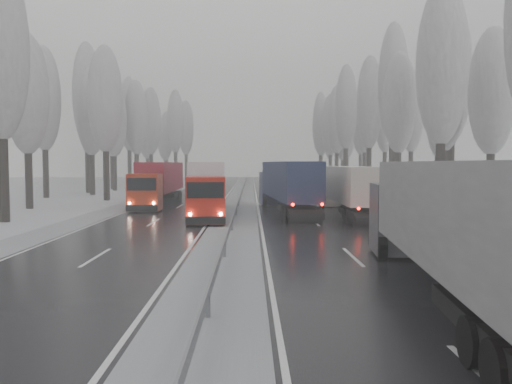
{
  "coord_description": "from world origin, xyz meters",
  "views": [
    {
      "loc": [
        1.07,
        -8.21,
        3.87
      ],
      "look_at": [
        1.37,
        20.51,
        2.2
      ],
      "focal_mm": 35.0,
      "sensor_mm": 36.0,
      "label": 1
    }
  ],
  "objects_px": {
    "truck_grey_tarp": "(452,219)",
    "box_truck_distant": "(278,175)",
    "truck_red_white": "(206,184)",
    "truck_red_red": "(160,180)",
    "truck_blue_box": "(287,183)",
    "truck_cream_box": "(346,187)"
  },
  "relations": [
    {
      "from": "truck_grey_tarp",
      "to": "box_truck_distant",
      "type": "xyz_separation_m",
      "value": [
        -0.28,
        86.26,
        -0.75
      ]
    },
    {
      "from": "truck_red_white",
      "to": "truck_red_red",
      "type": "bearing_deg",
      "value": 116.61
    },
    {
      "from": "box_truck_distant",
      "to": "truck_red_white",
      "type": "bearing_deg",
      "value": -90.43
    },
    {
      "from": "truck_blue_box",
      "to": "truck_cream_box",
      "type": "distance_m",
      "value": 4.56
    },
    {
      "from": "box_truck_distant",
      "to": "truck_blue_box",
      "type": "bearing_deg",
      "value": -84.88
    },
    {
      "from": "truck_grey_tarp",
      "to": "truck_cream_box",
      "type": "distance_m",
      "value": 23.03
    },
    {
      "from": "truck_cream_box",
      "to": "box_truck_distant",
      "type": "distance_m",
      "value": 63.3
    },
    {
      "from": "truck_grey_tarp",
      "to": "truck_blue_box",
      "type": "bearing_deg",
      "value": 102.38
    },
    {
      "from": "truck_grey_tarp",
      "to": "truck_red_red",
      "type": "height_order",
      "value": "truck_red_red"
    },
    {
      "from": "box_truck_distant",
      "to": "truck_red_white",
      "type": "height_order",
      "value": "truck_red_white"
    },
    {
      "from": "truck_red_white",
      "to": "box_truck_distant",
      "type": "bearing_deg",
      "value": 77.29
    },
    {
      "from": "truck_grey_tarp",
      "to": "truck_blue_box",
      "type": "height_order",
      "value": "truck_blue_box"
    },
    {
      "from": "box_truck_distant",
      "to": "truck_red_white",
      "type": "relative_size",
      "value": 0.54
    },
    {
      "from": "truck_red_white",
      "to": "truck_blue_box",
      "type": "bearing_deg",
      "value": 1.79
    },
    {
      "from": "truck_blue_box",
      "to": "truck_red_red",
      "type": "distance_m",
      "value": 13.51
    },
    {
      "from": "truck_cream_box",
      "to": "truck_red_red",
      "type": "relative_size",
      "value": 0.92
    },
    {
      "from": "truck_red_white",
      "to": "truck_red_red",
      "type": "height_order",
      "value": "truck_red_red"
    },
    {
      "from": "truck_blue_box",
      "to": "box_truck_distant",
      "type": "relative_size",
      "value": 1.87
    },
    {
      "from": "truck_grey_tarp",
      "to": "box_truck_distant",
      "type": "distance_m",
      "value": 86.27
    },
    {
      "from": "truck_cream_box",
      "to": "truck_grey_tarp",
      "type": "bearing_deg",
      "value": -94.47
    },
    {
      "from": "truck_cream_box",
      "to": "box_truck_distant",
      "type": "relative_size",
      "value": 1.7
    },
    {
      "from": "truck_grey_tarp",
      "to": "truck_red_white",
      "type": "bearing_deg",
      "value": 116.43
    }
  ]
}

